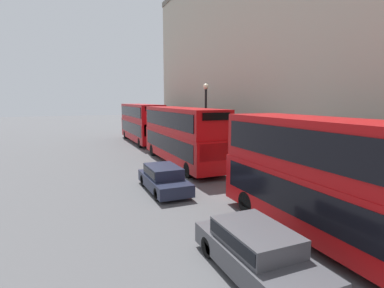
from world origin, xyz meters
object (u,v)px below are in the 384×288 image
object	(u,v)px
bus_second_in_queue	(182,133)
car_dark_sedan	(257,250)
bus_leading	(339,178)
car_hatchback	(164,178)
bus_third_in_queue	(141,121)

from	to	relation	value
bus_second_in_queue	car_dark_sedan	world-z (taller)	bus_second_in_queue
bus_leading	bus_second_in_queue	size ratio (longest dim) A/B	0.89
car_dark_sedan	car_hatchback	size ratio (longest dim) A/B	1.02
bus_second_in_queue	bus_leading	bearing A→B (deg)	-90.00
bus_third_in_queue	car_hatchback	world-z (taller)	bus_third_in_queue
bus_third_in_queue	car_dark_sedan	size ratio (longest dim) A/B	2.53
bus_third_in_queue	car_dark_sedan	bearing A→B (deg)	-97.02
bus_third_in_queue	car_hatchback	bearing A→B (deg)	-100.10
car_hatchback	bus_second_in_queue	bearing A→B (deg)	61.00
car_dark_sedan	bus_leading	bearing A→B (deg)	6.22
car_hatchback	car_dark_sedan	bearing A→B (deg)	-90.00
bus_second_in_queue	bus_third_in_queue	world-z (taller)	bus_third_in_queue
bus_leading	car_hatchback	world-z (taller)	bus_leading
bus_second_in_queue	car_dark_sedan	bearing A→B (deg)	-103.06
car_dark_sedan	car_hatchback	bearing A→B (deg)	90.00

